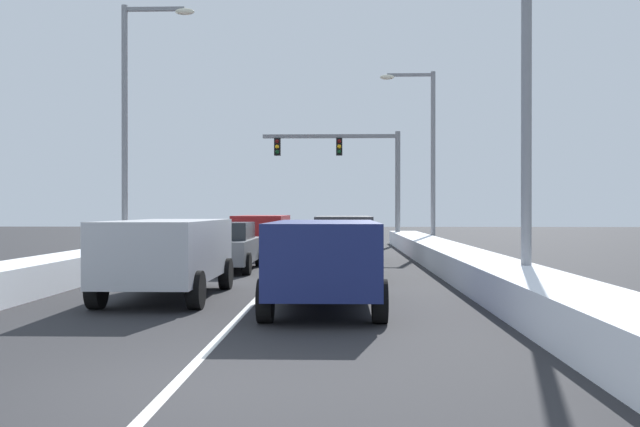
{
  "coord_description": "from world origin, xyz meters",
  "views": [
    {
      "loc": [
        1.79,
        -7.11,
        1.88
      ],
      "look_at": [
        0.83,
        24.56,
        1.74
      ],
      "focal_mm": 38.9,
      "sensor_mm": 36.0,
      "label": 1
    }
  ],
  "objects_px": {
    "street_lamp_right_near": "(509,68)",
    "street_lamp_right_mid": "(426,144)",
    "suv_navy_right_lane_nearest": "(325,256)",
    "sedan_black_right_lane_second": "(338,251)",
    "sedan_gray_center_lane_second": "(225,246)",
    "suv_red_center_lane_third": "(262,231)",
    "street_lamp_left_mid": "(134,111)",
    "traffic_light_gantry": "(355,163)",
    "suv_silver_center_lane_nearest": "(168,251)",
    "suv_charcoal_right_lane_third": "(343,234)"
  },
  "relations": [
    {
      "from": "suv_navy_right_lane_nearest",
      "to": "sedan_black_right_lane_second",
      "type": "bearing_deg",
      "value": 87.72
    },
    {
      "from": "suv_silver_center_lane_nearest",
      "to": "sedan_gray_center_lane_second",
      "type": "height_order",
      "value": "suv_silver_center_lane_nearest"
    },
    {
      "from": "sedan_gray_center_lane_second",
      "to": "street_lamp_right_mid",
      "type": "distance_m",
      "value": 14.72
    },
    {
      "from": "suv_charcoal_right_lane_third",
      "to": "sedan_gray_center_lane_second",
      "type": "relative_size",
      "value": 1.09
    },
    {
      "from": "street_lamp_right_near",
      "to": "street_lamp_right_mid",
      "type": "bearing_deg",
      "value": 88.48
    },
    {
      "from": "suv_navy_right_lane_nearest",
      "to": "street_lamp_right_mid",
      "type": "distance_m",
      "value": 20.96
    },
    {
      "from": "sedan_black_right_lane_second",
      "to": "suv_silver_center_lane_nearest",
      "type": "relative_size",
      "value": 0.92
    },
    {
      "from": "sedan_black_right_lane_second",
      "to": "traffic_light_gantry",
      "type": "xyz_separation_m",
      "value": [
        0.85,
        18.87,
        3.73
      ]
    },
    {
      "from": "street_lamp_right_mid",
      "to": "suv_silver_center_lane_nearest",
      "type": "bearing_deg",
      "value": -112.7
    },
    {
      "from": "suv_charcoal_right_lane_third",
      "to": "suv_navy_right_lane_nearest",
      "type": "bearing_deg",
      "value": -91.94
    },
    {
      "from": "sedan_black_right_lane_second",
      "to": "street_lamp_right_mid",
      "type": "relative_size",
      "value": 0.53
    },
    {
      "from": "suv_silver_center_lane_nearest",
      "to": "traffic_light_gantry",
      "type": "distance_m",
      "value": 23.89
    },
    {
      "from": "suv_silver_center_lane_nearest",
      "to": "suv_red_center_lane_third",
      "type": "xyz_separation_m",
      "value": [
        0.46,
        13.84,
        0.0
      ]
    },
    {
      "from": "suv_silver_center_lane_nearest",
      "to": "suv_red_center_lane_third",
      "type": "distance_m",
      "value": 13.85
    },
    {
      "from": "suv_navy_right_lane_nearest",
      "to": "sedan_gray_center_lane_second",
      "type": "bearing_deg",
      "value": 111.76
    },
    {
      "from": "suv_red_center_lane_third",
      "to": "traffic_light_gantry",
      "type": "relative_size",
      "value": 0.65
    },
    {
      "from": "suv_navy_right_lane_nearest",
      "to": "sedan_black_right_lane_second",
      "type": "distance_m",
      "value": 5.85
    },
    {
      "from": "street_lamp_left_mid",
      "to": "street_lamp_right_near",
      "type": "bearing_deg",
      "value": -42.23
    },
    {
      "from": "suv_charcoal_right_lane_third",
      "to": "suv_silver_center_lane_nearest",
      "type": "relative_size",
      "value": 1.0
    },
    {
      "from": "suv_charcoal_right_lane_third",
      "to": "street_lamp_right_mid",
      "type": "xyz_separation_m",
      "value": [
        3.98,
        8.22,
        4.07
      ]
    },
    {
      "from": "sedan_black_right_lane_second",
      "to": "suv_charcoal_right_lane_third",
      "type": "distance_m",
      "value": 6.05
    },
    {
      "from": "suv_silver_center_lane_nearest",
      "to": "suv_red_center_lane_third",
      "type": "bearing_deg",
      "value": 88.12
    },
    {
      "from": "suv_silver_center_lane_nearest",
      "to": "street_lamp_left_mid",
      "type": "xyz_separation_m",
      "value": [
        -3.82,
        10.16,
        4.48
      ]
    },
    {
      "from": "suv_red_center_lane_third",
      "to": "street_lamp_right_near",
      "type": "distance_m",
      "value": 15.84
    },
    {
      "from": "sedan_black_right_lane_second",
      "to": "street_lamp_right_near",
      "type": "height_order",
      "value": "street_lamp_right_near"
    },
    {
      "from": "street_lamp_right_near",
      "to": "street_lamp_left_mid",
      "type": "xyz_separation_m",
      "value": [
        -11.1,
        10.08,
        0.58
      ]
    },
    {
      "from": "street_lamp_right_mid",
      "to": "street_lamp_left_mid",
      "type": "xyz_separation_m",
      "value": [
        -11.59,
        -8.43,
        0.41
      ]
    },
    {
      "from": "suv_silver_center_lane_nearest",
      "to": "street_lamp_left_mid",
      "type": "height_order",
      "value": "street_lamp_left_mid"
    },
    {
      "from": "suv_navy_right_lane_nearest",
      "to": "suv_charcoal_right_lane_third",
      "type": "height_order",
      "value": "same"
    },
    {
      "from": "suv_navy_right_lane_nearest",
      "to": "suv_charcoal_right_lane_third",
      "type": "distance_m",
      "value": 11.88
    },
    {
      "from": "suv_navy_right_lane_nearest",
      "to": "suv_silver_center_lane_nearest",
      "type": "distance_m",
      "value": 3.71
    },
    {
      "from": "sedan_gray_center_lane_second",
      "to": "suv_red_center_lane_third",
      "type": "xyz_separation_m",
      "value": [
        0.38,
        7.03,
        0.25
      ]
    },
    {
      "from": "street_lamp_left_mid",
      "to": "traffic_light_gantry",
      "type": "bearing_deg",
      "value": 57.52
    },
    {
      "from": "suv_navy_right_lane_nearest",
      "to": "street_lamp_left_mid",
      "type": "relative_size",
      "value": 0.53
    },
    {
      "from": "street_lamp_right_near",
      "to": "street_lamp_right_mid",
      "type": "xyz_separation_m",
      "value": [
        0.49,
        18.5,
        0.16
      ]
    },
    {
      "from": "suv_charcoal_right_lane_third",
      "to": "traffic_light_gantry",
      "type": "distance_m",
      "value": 13.31
    },
    {
      "from": "suv_navy_right_lane_nearest",
      "to": "suv_red_center_lane_third",
      "type": "distance_m",
      "value": 15.62
    },
    {
      "from": "suv_navy_right_lane_nearest",
      "to": "suv_red_center_lane_third",
      "type": "bearing_deg",
      "value": 100.85
    },
    {
      "from": "suv_navy_right_lane_nearest",
      "to": "traffic_light_gantry",
      "type": "relative_size",
      "value": 0.65
    },
    {
      "from": "traffic_light_gantry",
      "to": "street_lamp_right_near",
      "type": "bearing_deg",
      "value": -83.09
    },
    {
      "from": "suv_charcoal_right_lane_third",
      "to": "street_lamp_right_mid",
      "type": "distance_m",
      "value": 9.99
    },
    {
      "from": "sedan_black_right_lane_second",
      "to": "street_lamp_right_near",
      "type": "bearing_deg",
      "value": -49.29
    },
    {
      "from": "suv_red_center_lane_third",
      "to": "street_lamp_left_mid",
      "type": "relative_size",
      "value": 0.53
    },
    {
      "from": "suv_charcoal_right_lane_third",
      "to": "suv_silver_center_lane_nearest",
      "type": "xyz_separation_m",
      "value": [
        -3.8,
        -10.37,
        0.0
      ]
    },
    {
      "from": "street_lamp_right_near",
      "to": "street_lamp_left_mid",
      "type": "bearing_deg",
      "value": 137.77
    },
    {
      "from": "suv_red_center_lane_third",
      "to": "suv_charcoal_right_lane_third",
      "type": "bearing_deg",
      "value": -46.03
    },
    {
      "from": "street_lamp_right_near",
      "to": "street_lamp_right_mid",
      "type": "height_order",
      "value": "street_lamp_right_mid"
    },
    {
      "from": "suv_silver_center_lane_nearest",
      "to": "suv_charcoal_right_lane_third",
      "type": "bearing_deg",
      "value": 69.88
    },
    {
      "from": "suv_red_center_lane_third",
      "to": "street_lamp_left_mid",
      "type": "xyz_separation_m",
      "value": [
        -4.27,
        -3.67,
        4.48
      ]
    },
    {
      "from": "traffic_light_gantry",
      "to": "street_lamp_left_mid",
      "type": "bearing_deg",
      "value": -122.48
    }
  ]
}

